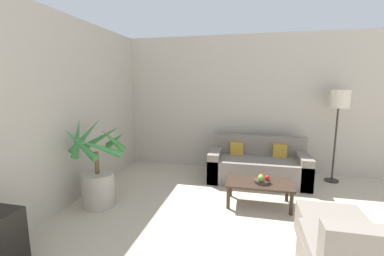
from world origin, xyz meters
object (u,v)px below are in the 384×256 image
(floor_lamp, at_px, (339,103))
(apple_red, at_px, (267,178))
(potted_palm, at_px, (98,174))
(ottoman, at_px, (331,229))
(apple_green, at_px, (261,178))
(orange_fruit, at_px, (261,177))
(sofa_loveseat, at_px, (258,166))
(fruit_bowl, at_px, (262,181))
(coffee_table, at_px, (259,185))

(floor_lamp, relative_size, apple_red, 22.63)
(potted_palm, relative_size, ottoman, 1.94)
(apple_green, distance_m, orange_fruit, 0.09)
(floor_lamp, distance_m, ottoman, 2.47)
(apple_red, bearing_deg, sofa_loveseat, 95.52)
(apple_red, relative_size, orange_fruit, 1.01)
(apple_green, relative_size, ottoman, 0.13)
(potted_palm, xyz_separation_m, fruit_bowl, (2.29, 0.50, -0.10))
(apple_red, xyz_separation_m, apple_green, (-0.09, -0.05, 0.01))
(potted_palm, height_order, apple_green, potted_palm)
(apple_red, bearing_deg, coffee_table, 167.97)
(apple_red, distance_m, orange_fruit, 0.09)
(potted_palm, relative_size, apple_green, 15.34)
(coffee_table, bearing_deg, floor_lamp, 43.39)
(fruit_bowl, xyz_separation_m, apple_green, (-0.02, -0.05, 0.06))
(coffee_table, distance_m, apple_red, 0.17)
(orange_fruit, distance_m, ottoman, 1.11)
(sofa_loveseat, xyz_separation_m, fruit_bowl, (0.03, -1.05, 0.10))
(coffee_table, relative_size, orange_fruit, 12.89)
(sofa_loveseat, xyz_separation_m, apple_green, (0.01, -1.10, 0.16))
(floor_lamp, xyz_separation_m, apple_red, (-1.22, -1.28, -0.99))
(potted_palm, distance_m, fruit_bowl, 2.35)
(floor_lamp, height_order, apple_green, floor_lamp)
(floor_lamp, bearing_deg, sofa_loveseat, -170.05)
(apple_red, relative_size, apple_green, 0.87)
(orange_fruit, bearing_deg, fruit_bowl, -65.48)
(potted_palm, relative_size, floor_lamp, 0.78)
(sofa_loveseat, height_order, coffee_table, sofa_loveseat)
(sofa_loveseat, height_order, floor_lamp, floor_lamp)
(sofa_loveseat, relative_size, fruit_bowl, 7.95)
(coffee_table, bearing_deg, sofa_loveseat, 89.60)
(ottoman, bearing_deg, apple_red, 128.98)
(apple_green, bearing_deg, potted_palm, -168.81)
(sofa_loveseat, distance_m, apple_green, 1.11)
(floor_lamp, xyz_separation_m, ottoman, (-0.59, -2.06, -1.23))
(apple_red, distance_m, ottoman, 1.03)
(floor_lamp, relative_size, apple_green, 19.68)
(coffee_table, relative_size, apple_green, 11.14)
(floor_lamp, height_order, fruit_bowl, floor_lamp)
(fruit_bowl, distance_m, orange_fruit, 0.07)
(sofa_loveseat, relative_size, apple_green, 20.83)
(apple_green, bearing_deg, fruit_bowl, 65.04)
(apple_red, bearing_deg, fruit_bowl, -178.95)
(apple_green, xyz_separation_m, orange_fruit, (0.01, 0.09, -0.01))
(apple_red, bearing_deg, apple_green, -149.29)
(apple_green, relative_size, orange_fruit, 1.16)
(fruit_bowl, distance_m, apple_red, 0.09)
(sofa_loveseat, xyz_separation_m, apple_red, (0.10, -1.05, 0.16))
(fruit_bowl, bearing_deg, ottoman, -48.12)
(coffee_table, bearing_deg, orange_fruit, 26.58)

